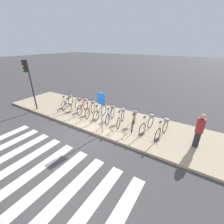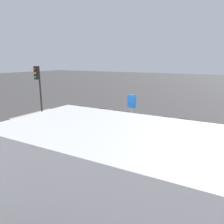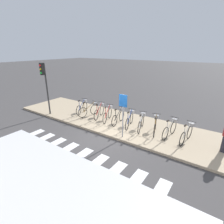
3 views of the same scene
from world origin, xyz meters
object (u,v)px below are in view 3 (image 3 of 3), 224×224
at_px(parked_bicycle_7, 155,125).
at_px(parked_bicycle_9, 187,133).
at_px(parked_bicycle_0, 82,107).
at_px(parked_bicycle_8, 170,128).
at_px(parked_bicycle_6, 141,122).
at_px(sign_post, 123,109).
at_px(traffic_light, 44,78).
at_px(parked_bicycle_3, 108,114).
at_px(parked_bicycle_1, 90,109).
at_px(parked_bicycle_4, 119,116).
at_px(parked_bicycle_2, 100,111).
at_px(parked_bicycle_5, 130,119).

distance_m(parked_bicycle_7, parked_bicycle_9, 1.64).
distance_m(parked_bicycle_0, parked_bicycle_7, 5.39).
bearing_deg(parked_bicycle_7, parked_bicycle_8, 1.67).
height_order(parked_bicycle_6, sign_post, sign_post).
distance_m(traffic_light, sign_post, 6.02).
bearing_deg(parked_bicycle_3, parked_bicycle_1, -179.12).
bearing_deg(parked_bicycle_8, parked_bicycle_6, -176.05).
height_order(parked_bicycle_4, parked_bicycle_6, same).
height_order(parked_bicycle_0, parked_bicycle_3, same).
height_order(parked_bicycle_0, parked_bicycle_9, same).
bearing_deg(parked_bicycle_4, parked_bicycle_8, 1.14).
bearing_deg(parked_bicycle_4, parked_bicycle_9, -0.36).
relative_size(parked_bicycle_1, parked_bicycle_8, 0.98).
height_order(parked_bicycle_3, parked_bicycle_7, same).
distance_m(parked_bicycle_0, parked_bicycle_4, 3.10).
height_order(parked_bicycle_2, parked_bicycle_5, same).
bearing_deg(parked_bicycle_5, parked_bicycle_9, -0.01).
height_order(parked_bicycle_2, parked_bicycle_6, same).
height_order(parked_bicycle_0, sign_post, sign_post).
bearing_deg(parked_bicycle_1, parked_bicycle_0, 170.47).
height_order(parked_bicycle_1, parked_bicycle_6, same).
distance_m(parked_bicycle_2, parked_bicycle_3, 0.77).
height_order(parked_bicycle_5, parked_bicycle_8, same).
height_order(parked_bicycle_5, parked_bicycle_6, same).
xyz_separation_m(parked_bicycle_6, parked_bicycle_8, (1.58, 0.11, 0.00)).
bearing_deg(parked_bicycle_6, parked_bicycle_3, 179.41).
distance_m(parked_bicycle_1, parked_bicycle_7, 4.58).
height_order(parked_bicycle_3, parked_bicycle_6, same).
bearing_deg(traffic_light, parked_bicycle_2, 25.66).
distance_m(parked_bicycle_6, parked_bicycle_7, 0.78).
height_order(parked_bicycle_0, parked_bicycle_7, same).
relative_size(parked_bicycle_2, parked_bicycle_6, 0.99).
bearing_deg(parked_bicycle_3, parked_bicycle_0, 177.18).
distance_m(parked_bicycle_3, parked_bicycle_9, 4.73).
xyz_separation_m(parked_bicycle_4, parked_bicycle_9, (3.93, -0.02, 0.00)).
xyz_separation_m(parked_bicycle_5, parked_bicycle_9, (3.16, -0.00, 0.00)).
distance_m(parked_bicycle_7, traffic_light, 7.56).
relative_size(parked_bicycle_1, traffic_light, 0.47).
height_order(parked_bicycle_1, parked_bicycle_7, same).
bearing_deg(parked_bicycle_5, traffic_light, -165.50).
bearing_deg(traffic_light, parked_bicycle_9, 9.38).
height_order(parked_bicycle_7, sign_post, sign_post).
bearing_deg(parked_bicycle_4, parked_bicycle_6, -1.79).
bearing_deg(parked_bicycle_7, sign_post, -128.83).
bearing_deg(parked_bicycle_9, parked_bicycle_6, -179.46).
bearing_deg(parked_bicycle_9, traffic_light, -170.62).
bearing_deg(parked_bicycle_1, traffic_light, -150.70).
distance_m(parked_bicycle_2, parked_bicycle_8, 4.66).
bearing_deg(parked_bicycle_0, parked_bicycle_5, -1.68).
xyz_separation_m(parked_bicycle_2, parked_bicycle_9, (5.49, -0.12, 0.00)).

